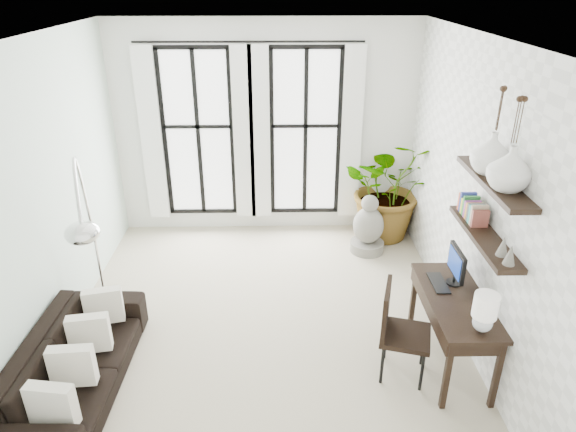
{
  "coord_description": "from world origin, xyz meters",
  "views": [
    {
      "loc": [
        0.19,
        -4.98,
        3.73
      ],
      "look_at": [
        0.3,
        0.3,
        1.22
      ],
      "focal_mm": 32.0,
      "sensor_mm": 36.0,
      "label": 1
    }
  ],
  "objects_px": {
    "sofa": "(74,364)",
    "desk": "(456,306)",
    "desk_chair": "(397,326)",
    "plant": "(390,187)",
    "buddha": "(368,228)",
    "arc_lamp": "(83,203)"
  },
  "relations": [
    {
      "from": "sofa",
      "to": "desk",
      "type": "relative_size",
      "value": 1.58
    },
    {
      "from": "desk_chair",
      "to": "desk",
      "type": "bearing_deg",
      "value": 24.4
    },
    {
      "from": "desk",
      "to": "plant",
      "type": "bearing_deg",
      "value": 91.25
    },
    {
      "from": "desk_chair",
      "to": "buddha",
      "type": "relative_size",
      "value": 1.14
    },
    {
      "from": "sofa",
      "to": "buddha",
      "type": "bearing_deg",
      "value": -48.83
    },
    {
      "from": "desk_chair",
      "to": "buddha",
      "type": "bearing_deg",
      "value": 102.93
    },
    {
      "from": "sofa",
      "to": "desk",
      "type": "height_order",
      "value": "desk"
    },
    {
      "from": "desk_chair",
      "to": "arc_lamp",
      "type": "distance_m",
      "value": 3.29
    },
    {
      "from": "desk",
      "to": "arc_lamp",
      "type": "bearing_deg",
      "value": 174.02
    },
    {
      "from": "arc_lamp",
      "to": "sofa",
      "type": "bearing_deg",
      "value": -98.83
    },
    {
      "from": "arc_lamp",
      "to": "buddha",
      "type": "distance_m",
      "value": 4.04
    },
    {
      "from": "plant",
      "to": "desk",
      "type": "distance_m",
      "value": 2.97
    },
    {
      "from": "desk_chair",
      "to": "buddha",
      "type": "distance_m",
      "value": 2.56
    },
    {
      "from": "desk_chair",
      "to": "buddha",
      "type": "height_order",
      "value": "desk_chair"
    },
    {
      "from": "plant",
      "to": "desk_chair",
      "type": "distance_m",
      "value": 3.11
    },
    {
      "from": "sofa",
      "to": "desk_chair",
      "type": "relative_size",
      "value": 2.13
    },
    {
      "from": "plant",
      "to": "arc_lamp",
      "type": "relative_size",
      "value": 0.73
    },
    {
      "from": "sofa",
      "to": "arc_lamp",
      "type": "bearing_deg",
      "value": -7.42
    },
    {
      "from": "plant",
      "to": "desk",
      "type": "relative_size",
      "value": 1.19
    },
    {
      "from": "sofa",
      "to": "desk_chair",
      "type": "xyz_separation_m",
      "value": [
        3.15,
        0.19,
        0.26
      ]
    },
    {
      "from": "plant",
      "to": "arc_lamp",
      "type": "bearing_deg",
      "value": -144.18
    },
    {
      "from": "sofa",
      "to": "desk",
      "type": "bearing_deg",
      "value": -84.39
    }
  ]
}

